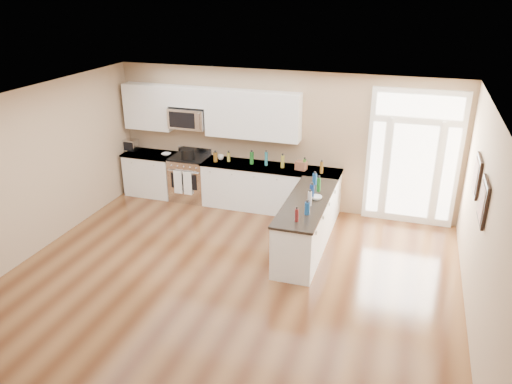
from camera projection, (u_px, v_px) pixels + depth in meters
ground at (207, 313)px, 7.08m from camera, size 8.00×8.00×0.00m
room_shell at (201, 203)px, 6.42m from camera, size 8.00×8.00×8.00m
back_cabinet_left at (152, 175)px, 10.96m from camera, size 1.10×0.66×0.94m
back_cabinet_right at (270, 189)px, 10.19m from camera, size 2.85×0.66×0.94m
peninsula_cabinet at (306, 227)px, 8.62m from camera, size 0.69×2.32×0.94m
upper_cabinet_left at (149, 107)px, 10.52m from camera, size 1.04×0.33×0.95m
upper_cabinet_right at (253, 115)px, 9.86m from camera, size 1.94×0.33×0.95m
upper_cabinet_short at (188, 97)px, 10.15m from camera, size 0.82×0.33×0.40m
microwave at (189, 118)px, 10.29m from camera, size 0.78×0.41×0.42m
entry_door at (413, 158)px, 9.32m from camera, size 1.70×0.10×2.60m
wall_art_near at (477, 176)px, 7.37m from camera, size 0.05×0.58×0.58m
wall_art_far at (483, 201)px, 6.49m from camera, size 0.05×0.58×0.58m
kitchen_range at (190, 178)px, 10.68m from camera, size 0.78×0.69×1.08m
stockpot at (188, 154)px, 10.36m from camera, size 0.35×0.35×0.22m
toaster_oven at (131, 145)px, 10.90m from camera, size 0.30×0.24×0.25m
cardboard_box at (301, 165)px, 9.79m from camera, size 0.23×0.19×0.17m
bowl_left at (166, 154)px, 10.62m from camera, size 0.21×0.21×0.05m
bowl_peninsula at (316, 198)px, 8.45m from camera, size 0.24×0.24×0.06m
cup_counter at (221, 157)px, 10.35m from camera, size 0.13×0.13×0.10m
counter_bottles at (283, 175)px, 9.21m from camera, size 2.43×2.39×0.27m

